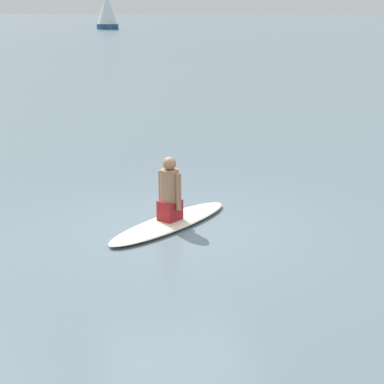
% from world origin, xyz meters
% --- Properties ---
extents(ground_plane, '(400.00, 400.00, 0.00)m').
position_xyz_m(ground_plane, '(0.00, 0.00, 0.00)').
color(ground_plane, slate).
extents(surfboard, '(2.22, 2.56, 0.10)m').
position_xyz_m(surfboard, '(0.20, 0.06, 0.05)').
color(surfboard, silver).
rests_on(surfboard, ground).
extents(person_paddler, '(0.43, 0.44, 1.04)m').
position_xyz_m(person_paddler, '(0.20, 0.06, 0.57)').
color(person_paddler, '#A51E23').
rests_on(person_paddler, surfboard).
extents(sailboat_far_left, '(4.01, 3.53, 5.08)m').
position_xyz_m(sailboat_far_left, '(79.90, -7.85, 2.41)').
color(sailboat_far_left, navy).
rests_on(sailboat_far_left, ground).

